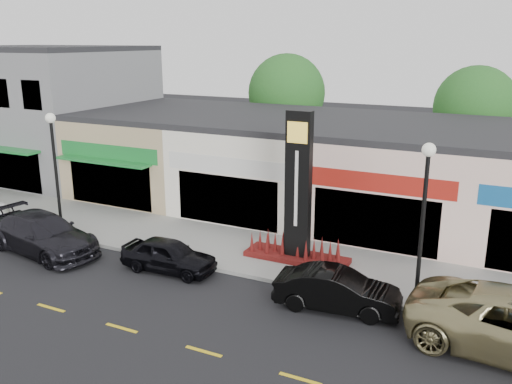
{
  "coord_description": "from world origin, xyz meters",
  "views": [
    {
      "loc": [
        10.43,
        -14.76,
        8.72
      ],
      "look_at": [
        1.27,
        4.0,
        2.81
      ],
      "focal_mm": 38.0,
      "sensor_mm": 36.0,
      "label": 1
    }
  ],
  "objects_px": {
    "lamp_east_near": "(424,209)",
    "car_black_sedan": "(169,255)",
    "car_dark_sedan": "(43,234)",
    "lamp_west_near": "(55,161)",
    "pylon_sign": "(298,209)",
    "car_black_conv": "(337,290)"
  },
  "relations": [
    {
      "from": "lamp_west_near",
      "to": "car_dark_sedan",
      "type": "relative_size",
      "value": 0.97
    },
    {
      "from": "pylon_sign",
      "to": "lamp_west_near",
      "type": "bearing_deg",
      "value": -171.23
    },
    {
      "from": "lamp_east_near",
      "to": "car_black_conv",
      "type": "bearing_deg",
      "value": -150.11
    },
    {
      "from": "pylon_sign",
      "to": "car_black_sedan",
      "type": "xyz_separation_m",
      "value": [
        -4.18,
        -2.91,
        -1.62
      ]
    },
    {
      "from": "car_black_sedan",
      "to": "pylon_sign",
      "type": "bearing_deg",
      "value": -57.34
    },
    {
      "from": "lamp_east_near",
      "to": "pylon_sign",
      "type": "relative_size",
      "value": 0.91
    },
    {
      "from": "lamp_west_near",
      "to": "car_black_sedan",
      "type": "xyz_separation_m",
      "value": [
        6.82,
        -1.21,
        -2.83
      ]
    },
    {
      "from": "lamp_east_near",
      "to": "car_black_sedan",
      "type": "xyz_separation_m",
      "value": [
        -9.18,
        -1.21,
        -2.83
      ]
    },
    {
      "from": "lamp_west_near",
      "to": "car_black_sedan",
      "type": "height_order",
      "value": "lamp_west_near"
    },
    {
      "from": "lamp_west_near",
      "to": "lamp_east_near",
      "type": "bearing_deg",
      "value": 0.0
    },
    {
      "from": "lamp_east_near",
      "to": "car_black_conv",
      "type": "relative_size",
      "value": 1.31
    },
    {
      "from": "lamp_west_near",
      "to": "pylon_sign",
      "type": "xyz_separation_m",
      "value": [
        11.0,
        1.7,
        -1.2
      ]
    },
    {
      "from": "lamp_west_near",
      "to": "car_black_conv",
      "type": "relative_size",
      "value": 1.31
    },
    {
      "from": "lamp_east_near",
      "to": "car_black_sedan",
      "type": "relative_size",
      "value": 1.43
    },
    {
      "from": "car_dark_sedan",
      "to": "lamp_west_near",
      "type": "bearing_deg",
      "value": 34.99
    },
    {
      "from": "car_black_conv",
      "to": "pylon_sign",
      "type": "bearing_deg",
      "value": 35.15
    },
    {
      "from": "lamp_west_near",
      "to": "pylon_sign",
      "type": "height_order",
      "value": "pylon_sign"
    },
    {
      "from": "lamp_east_near",
      "to": "car_black_conv",
      "type": "distance_m",
      "value": 3.88
    },
    {
      "from": "lamp_east_near",
      "to": "pylon_sign",
      "type": "height_order",
      "value": "pylon_sign"
    },
    {
      "from": "lamp_west_near",
      "to": "car_black_conv",
      "type": "bearing_deg",
      "value": -5.61
    },
    {
      "from": "lamp_west_near",
      "to": "car_black_conv",
      "type": "distance_m",
      "value": 14.01
    },
    {
      "from": "car_black_sedan",
      "to": "car_black_conv",
      "type": "xyz_separation_m",
      "value": [
        6.84,
        -0.13,
        0.04
      ]
    }
  ]
}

